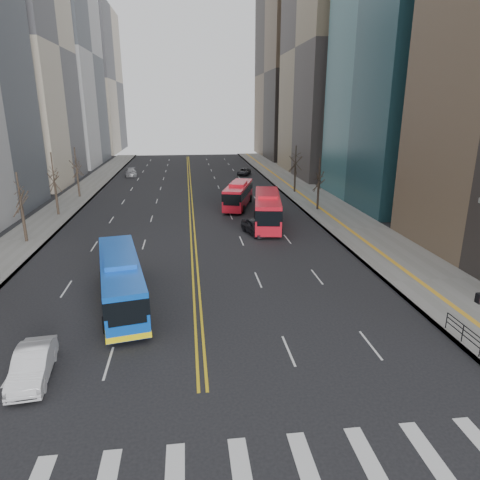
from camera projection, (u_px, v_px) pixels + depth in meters
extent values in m
cube|color=slate|center=(317.00, 201.00, 59.48)|extent=(7.00, 130.00, 0.15)
cube|color=slate|center=(63.00, 208.00, 55.49)|extent=(5.00, 130.00, 0.15)
cube|color=silver|center=(243.00, 480.00, 14.92)|extent=(0.70, 4.00, 0.01)
cube|color=silver|center=(309.00, 474.00, 15.20)|extent=(0.70, 4.00, 0.01)
cube|color=silver|center=(372.00, 467.00, 15.48)|extent=(0.70, 4.00, 0.01)
cube|color=silver|center=(433.00, 461.00, 15.75)|extent=(0.70, 4.00, 0.01)
cube|color=gold|center=(189.00, 191.00, 66.91)|extent=(0.15, 100.00, 0.01)
cube|color=gold|center=(191.00, 191.00, 66.95)|extent=(0.15, 100.00, 0.01)
cube|color=#969699|center=(45.00, 52.00, 92.34)|extent=(20.00, 26.00, 48.00)
cube|color=gray|center=(348.00, 48.00, 78.83)|extent=(20.00, 26.00, 46.00)
cube|color=#B0A38E|center=(84.00, 81.00, 123.98)|extent=(18.00, 30.00, 40.00)
cube|color=brown|center=(298.00, 73.00, 109.65)|extent=(18.00, 30.00, 42.00)
cylinder|color=black|center=(480.00, 348.00, 21.96)|extent=(0.06, 0.06, 1.00)
cylinder|color=black|center=(462.00, 333.00, 23.38)|extent=(0.06, 0.06, 1.00)
cylinder|color=black|center=(447.00, 320.00, 24.81)|extent=(0.06, 0.06, 1.00)
cylinder|color=#2C221B|center=(24.00, 225.00, 40.81)|extent=(0.28, 0.28, 3.60)
cylinder|color=#2C221B|center=(57.00, 199.00, 51.19)|extent=(0.28, 0.28, 4.00)
cylinder|color=#2C221B|center=(78.00, 184.00, 61.64)|extent=(0.28, 0.28, 3.80)
cylinder|color=#2C221B|center=(318.00, 196.00, 54.07)|extent=(0.28, 0.28, 3.50)
cylinder|color=#2C221B|center=(295.00, 180.00, 65.41)|extent=(0.28, 0.28, 3.75)
cube|color=blue|center=(121.00, 280.00, 27.96)|extent=(4.57, 11.70, 2.71)
cube|color=black|center=(120.00, 272.00, 27.80)|extent=(4.63, 11.73, 0.98)
cube|color=blue|center=(119.00, 259.00, 27.53)|extent=(2.65, 4.30, 0.40)
cube|color=yellow|center=(122.00, 296.00, 28.30)|extent=(4.63, 11.73, 0.35)
cylinder|color=black|center=(105.00, 325.00, 24.63)|extent=(0.49, 1.04, 1.00)
cylinder|color=black|center=(147.00, 319.00, 25.35)|extent=(0.49, 1.04, 1.00)
cylinder|color=black|center=(102.00, 279.00, 31.29)|extent=(0.49, 1.04, 1.00)
cylinder|color=black|center=(136.00, 275.00, 32.00)|extent=(0.49, 1.04, 1.00)
cube|color=red|center=(267.00, 209.00, 46.92)|extent=(4.45, 11.76, 2.99)
cube|color=black|center=(267.00, 204.00, 46.75)|extent=(4.51, 11.79, 1.07)
cube|color=red|center=(268.00, 195.00, 46.45)|extent=(2.72, 4.31, 0.40)
cylinder|color=black|center=(255.00, 230.00, 43.86)|extent=(0.46, 1.04, 1.00)
cylinder|color=black|center=(281.00, 230.00, 43.76)|extent=(0.46, 1.04, 1.00)
cylinder|color=black|center=(256.00, 213.00, 50.88)|extent=(0.46, 1.04, 1.00)
cylinder|color=black|center=(277.00, 213.00, 50.78)|extent=(0.46, 1.04, 1.00)
cube|color=red|center=(238.00, 195.00, 55.68)|extent=(5.09, 10.48, 2.63)
cube|color=black|center=(238.00, 191.00, 55.53)|extent=(5.15, 10.52, 0.95)
cube|color=red|center=(238.00, 184.00, 55.27)|extent=(2.79, 3.96, 0.40)
cylinder|color=black|center=(225.00, 209.00, 53.11)|extent=(0.57, 1.04, 1.00)
cylinder|color=black|center=(243.00, 209.00, 52.76)|extent=(0.57, 1.04, 1.00)
cylinder|color=black|center=(234.00, 198.00, 59.29)|extent=(0.57, 1.04, 1.00)
cylinder|color=black|center=(250.00, 199.00, 58.94)|extent=(0.57, 1.04, 1.00)
imported|color=silver|center=(33.00, 365.00, 20.39)|extent=(2.01, 4.59, 1.47)
imported|color=black|center=(256.00, 227.00, 43.94)|extent=(3.01, 4.94, 1.57)
imported|color=#97969C|center=(131.00, 172.00, 81.44)|extent=(2.60, 5.15, 1.43)
imported|color=black|center=(244.00, 172.00, 82.88)|extent=(3.41, 4.98, 1.27)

